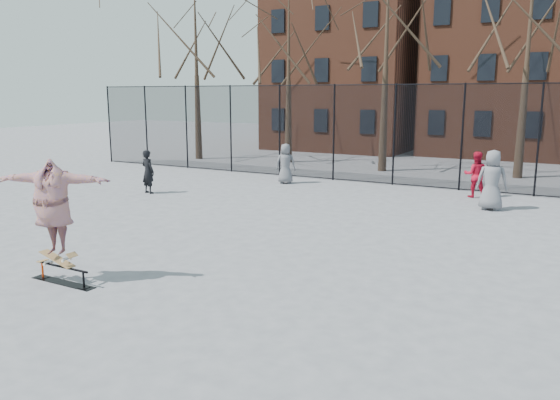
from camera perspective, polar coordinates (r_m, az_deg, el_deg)
The scene contains 11 objects.
ground at distance 10.29m, azimuth -3.36°, elevation -9.44°, with size 100.00×100.00×0.00m, color slate.
skate_rail at distance 11.43m, azimuth -21.76°, elevation -7.40°, with size 1.57×0.24×0.34m.
skateboard at distance 11.44m, azimuth -22.24°, elevation -6.04°, with size 0.88×0.21×0.10m, color #97693C, non-canonical shape.
skater at distance 11.21m, azimuth -22.60°, elevation -1.32°, with size 2.24×0.61×1.82m, color #573586.
bystander_grey at distance 22.21m, azimuth 0.59°, elevation 3.83°, with size 0.80×0.52×1.63m, color #5E5F63.
bystander_black at distance 20.55m, azimuth -13.63°, elevation 2.89°, with size 0.58×0.38×1.60m, color black.
bystander_red at distance 20.38m, azimuth 19.75°, elevation 2.51°, with size 0.78×0.61×1.62m, color red.
bystander_extra at distance 18.28m, azimuth 21.27°, elevation 1.95°, with size 0.93×0.60×1.90m, color slate.
fence at distance 21.80m, azimuth 15.35°, elevation 6.58°, with size 34.03×0.07×4.00m.
tree_row at distance 26.12m, azimuth 17.78°, elevation 18.80°, with size 33.66×7.46×10.67m.
rowhouses at distance 34.49m, azimuth 22.36°, elevation 14.33°, with size 29.00×7.00×13.00m.
Camera 1 is at (5.21, -8.11, 3.59)m, focal length 35.00 mm.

